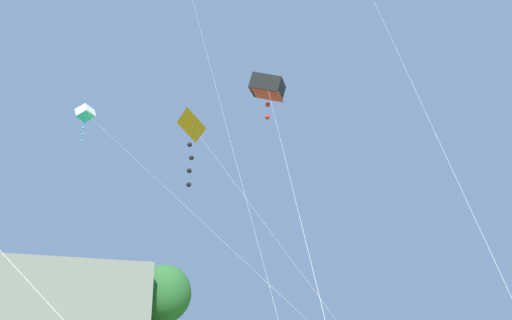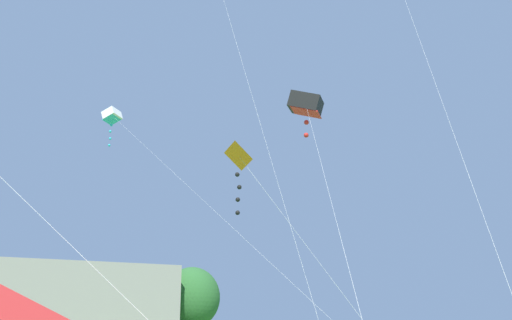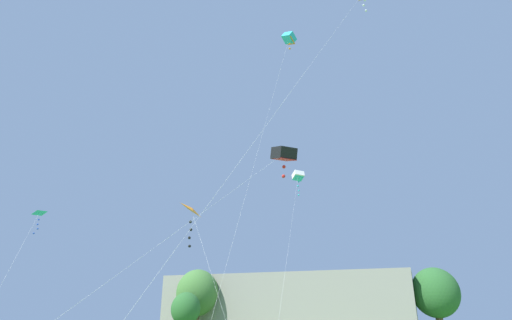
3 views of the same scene
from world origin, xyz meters
name	(u,v)px [view 2 (image 2 of 3)]	position (x,y,z in m)	size (l,w,h in m)	color
tree_far_right	(192,298)	(13.77, 48.73, 5.66)	(5.80, 5.22, 8.76)	brown
kite_orange_delta_1	(240,160)	(0.35, 10.66, 8.84)	(5.91, 4.34, 9.44)	silver
kite_black_box_3	(306,105)	(5.00, 13.46, 12.73)	(8.46, 15.02, 13.34)	silver
kite_white_box_4	(112,116)	(0.80, 32.73, 17.75)	(5.98, 26.47, 18.35)	silver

